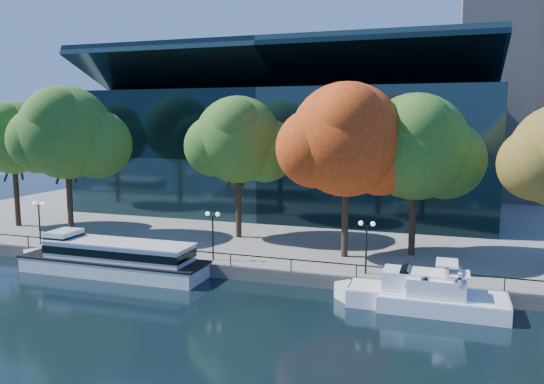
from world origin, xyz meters
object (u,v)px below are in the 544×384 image
(tree_0, at_px, (14,139))
(tour_boat, at_px, (109,257))
(lamp_0, at_px, (39,213))
(tree_4, at_px, (417,149))
(lamp_2, at_px, (367,235))
(tree_1, at_px, (67,135))
(lamp_1, at_px, (213,224))
(tree_3, at_px, (349,142))
(tree_2, at_px, (239,142))
(cruiser_near, at_px, (419,293))
(cruiser_far, at_px, (436,299))

(tree_0, bearing_deg, tour_boat, -27.42)
(tour_boat, height_order, lamp_0, lamp_0)
(tree_4, xyz_separation_m, lamp_2, (-3.05, -6.86, -6.09))
(tree_1, xyz_separation_m, tree_4, (32.91, 2.87, -0.97))
(lamp_1, bearing_deg, tree_3, 23.54)
(tree_4, distance_m, lamp_2, 9.67)
(tree_1, xyz_separation_m, tree_3, (27.57, 0.49, -0.36))
(tree_2, height_order, lamp_2, tree_2)
(tree_0, distance_m, tree_3, 36.42)
(cruiser_near, height_order, lamp_0, lamp_0)
(lamp_1, height_order, lamp_2, same)
(tour_boat, height_order, tree_2, tree_2)
(tour_boat, relative_size, cruiser_near, 1.53)
(cruiser_near, bearing_deg, lamp_1, 168.17)
(tree_3, bearing_deg, cruiser_far, -48.92)
(tree_2, height_order, tree_4, tree_2)
(tree_2, height_order, lamp_1, tree_2)
(lamp_1, bearing_deg, tree_2, 97.08)
(tree_3, bearing_deg, tree_0, 177.28)
(lamp_2, bearing_deg, tree_0, 170.88)
(tour_boat, bearing_deg, lamp_1, 22.65)
(cruiser_far, relative_size, lamp_2, 2.27)
(tour_boat, relative_size, tree_4, 1.27)
(tree_0, xyz_separation_m, lamp_1, (26.09, -6.21, -6.46))
(lamp_0, bearing_deg, tree_3, 9.12)
(cruiser_near, relative_size, lamp_0, 2.83)
(cruiser_far, distance_m, lamp_2, 7.27)
(lamp_0, bearing_deg, tree_1, 84.94)
(tree_4, distance_m, lamp_0, 34.51)
(tour_boat, height_order, cruiser_near, tour_boat)
(tree_1, distance_m, lamp_1, 19.09)
(tree_4, bearing_deg, cruiser_far, -78.97)
(tree_0, xyz_separation_m, lamp_2, (38.67, -6.21, -6.46))
(tree_3, distance_m, lamp_2, 8.39)
(tree_2, height_order, lamp_0, tree_2)
(cruiser_near, height_order, tree_2, tree_2)
(cruiser_near, xyz_separation_m, tree_1, (-33.94, 7.48, 10.02))
(cruiser_near, relative_size, tree_4, 0.83)
(tour_boat, height_order, lamp_2, lamp_2)
(tour_boat, distance_m, tree_4, 26.98)
(tree_2, xyz_separation_m, lamp_2, (13.66, -8.66, -6.43))
(tour_boat, xyz_separation_m, tree_2, (6.75, 11.92, 9.01))
(tree_2, distance_m, tree_4, 16.80)
(tree_2, bearing_deg, tour_boat, -119.52)
(tour_boat, height_order, tree_1, tree_1)
(cruiser_far, xyz_separation_m, tree_2, (-18.84, 12.75, 9.46))
(tree_3, bearing_deg, tree_1, -178.98)
(cruiser_far, height_order, tree_1, tree_1)
(lamp_0, bearing_deg, tree_0, 143.72)
(tree_2, bearing_deg, cruiser_near, -34.40)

